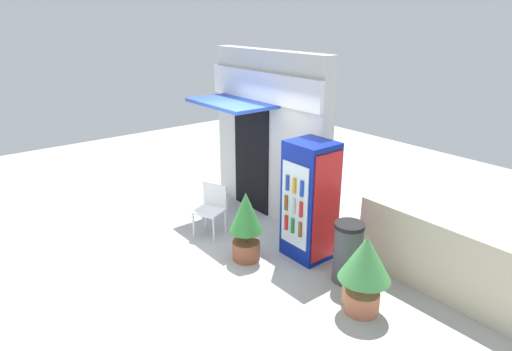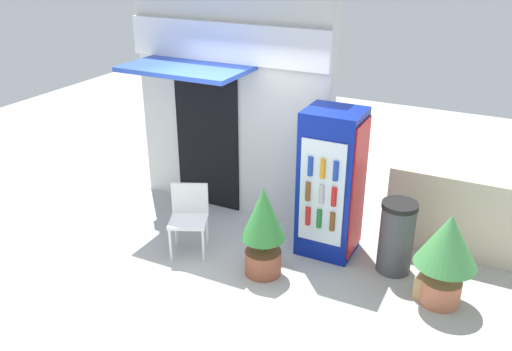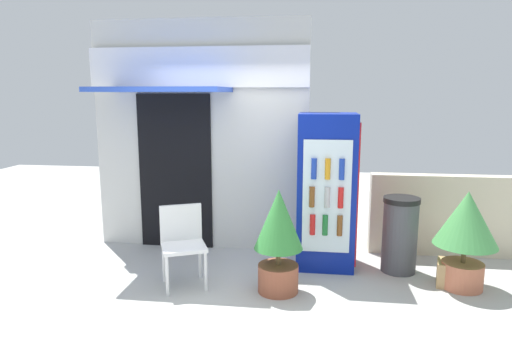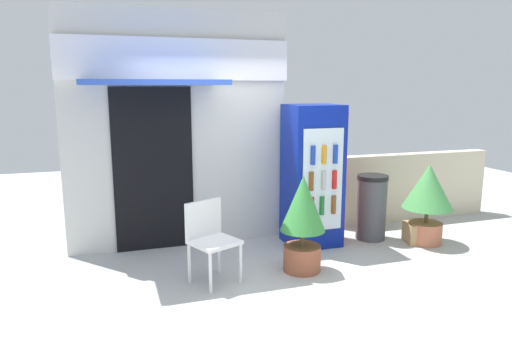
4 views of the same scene
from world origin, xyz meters
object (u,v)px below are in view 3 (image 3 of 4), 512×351
plastic_chair (183,239)px  cardboard_box (455,274)px  potted_plant_curbside (466,228)px  potted_plant_near_shop (279,234)px  trash_bin (400,234)px  drink_cooler (327,191)px

plastic_chair → cardboard_box: plastic_chair is taller
potted_plant_curbside → cardboard_box: size_ratio=2.82×
potted_plant_near_shop → trash_bin: bearing=29.0°
drink_cooler → cardboard_box: size_ratio=4.88×
potted_plant_near_shop → potted_plant_curbside: bearing=10.4°
drink_cooler → potted_plant_curbside: 1.58m
trash_bin → drink_cooler: bearing=174.6°
drink_cooler → plastic_chair: (-1.59, -0.78, -0.42)m
potted_plant_near_shop → trash_bin: (1.39, 0.77, -0.19)m
drink_cooler → trash_bin: bearing=-5.4°
drink_cooler → trash_bin: (0.87, -0.08, -0.48)m
drink_cooler → cardboard_box: bearing=-17.2°
drink_cooler → potted_plant_near_shop: (-0.51, -0.85, -0.30)m
potted_plant_curbside → cardboard_box: potted_plant_curbside is taller
plastic_chair → cardboard_box: 3.06m
trash_bin → plastic_chair: bearing=-164.1°
potted_plant_near_shop → trash_bin: potted_plant_near_shop is taller
potted_plant_near_shop → potted_plant_curbside: size_ratio=1.04×
potted_plant_near_shop → potted_plant_curbside: 2.03m
potted_plant_curbside → potted_plant_near_shop: bearing=-169.6°
cardboard_box → potted_plant_curbside: bearing=-35.8°
drink_cooler → trash_bin: drink_cooler is taller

